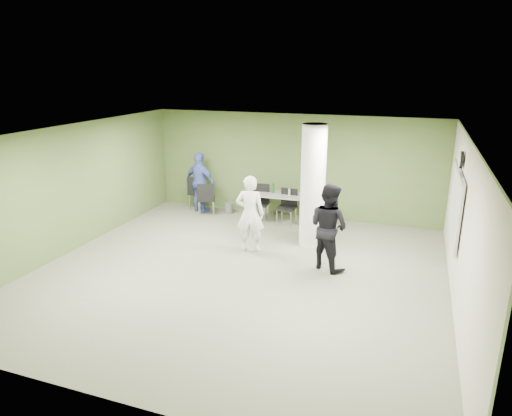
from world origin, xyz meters
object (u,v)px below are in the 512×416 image
at_px(folding_table, 280,196).
at_px(woman_white, 250,214).
at_px(chair_back_left, 197,190).
at_px(man_black, 328,227).
at_px(man_blue, 200,183).

relative_size(folding_table, woman_white, 0.93).
bearing_deg(folding_table, chair_back_left, 173.64).
bearing_deg(folding_table, woman_white, -92.67).
bearing_deg(woman_white, folding_table, -101.70).
xyz_separation_m(man_black, man_blue, (-4.14, 2.57, -0.03)).
bearing_deg(man_black, man_blue, -2.80).
relative_size(folding_table, man_black, 0.91).
relative_size(chair_back_left, man_blue, 0.58).
xyz_separation_m(chair_back_left, woman_white, (2.51, -2.39, 0.29)).
bearing_deg(chair_back_left, woman_white, 133.22).
relative_size(folding_table, chair_back_left, 1.62).
relative_size(woman_white, man_blue, 1.01).
bearing_deg(man_blue, folding_table, -167.88).
bearing_deg(man_blue, man_black, 161.98).
distance_m(chair_back_left, man_black, 5.12).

